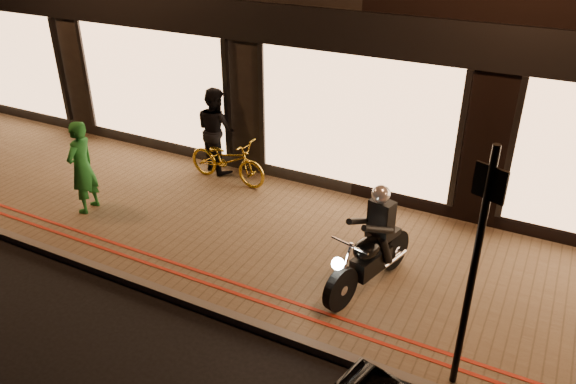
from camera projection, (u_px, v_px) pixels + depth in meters
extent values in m
plane|color=black|center=(240.00, 327.00, 7.57)|extent=(90.00, 90.00, 0.00)
cube|color=brown|center=(305.00, 250.00, 9.11)|extent=(50.00, 4.00, 0.12)
cube|color=#59544C|center=(242.00, 321.00, 7.58)|extent=(50.00, 0.14, 0.12)
cube|color=maroon|center=(257.00, 301.00, 7.86)|extent=(50.00, 0.06, 0.01)
cube|color=maroon|center=(264.00, 293.00, 8.02)|extent=(50.00, 0.06, 0.01)
cube|color=black|center=(360.00, 33.00, 9.19)|extent=(48.00, 0.12, 0.70)
cube|color=#FFBB7F|center=(7.00, 61.00, 13.57)|extent=(3.60, 0.06, 2.38)
cube|color=#FFBB7F|center=(153.00, 86.00, 11.74)|extent=(3.60, 0.06, 2.38)
cube|color=#FFBB7F|center=(354.00, 122.00, 9.90)|extent=(3.60, 0.06, 2.38)
cylinder|color=black|center=(340.00, 289.00, 7.59)|extent=(0.28, 0.65, 0.64)
cylinder|color=black|center=(394.00, 249.00, 8.43)|extent=(0.28, 0.65, 0.64)
cylinder|color=silver|center=(340.00, 289.00, 7.59)|extent=(0.17, 0.17, 0.14)
cylinder|color=silver|center=(394.00, 249.00, 8.43)|extent=(0.17, 0.17, 0.14)
cube|color=black|center=(371.00, 262.00, 8.01)|extent=(0.43, 0.74, 0.30)
ellipsoid|color=black|center=(367.00, 248.00, 7.78)|extent=(0.44, 0.57, 0.29)
cube|color=black|center=(384.00, 236.00, 8.06)|extent=(0.36, 0.59, 0.09)
cylinder|color=silver|center=(350.00, 245.00, 7.39)|extent=(0.59, 0.19, 0.03)
cylinder|color=silver|center=(344.00, 269.00, 7.48)|extent=(0.13, 0.33, 0.71)
sphere|color=white|center=(338.00, 264.00, 7.32)|extent=(0.21, 0.21, 0.17)
cylinder|color=silver|center=(395.00, 259.00, 8.28)|extent=(0.21, 0.55, 0.07)
cube|color=black|center=(381.00, 218.00, 7.81)|extent=(0.39, 0.30, 0.55)
sphere|color=silver|center=(381.00, 194.00, 7.58)|extent=(0.32, 0.32, 0.26)
cylinder|color=black|center=(358.00, 221.00, 7.69)|extent=(0.16, 0.61, 0.34)
cylinder|color=black|center=(378.00, 229.00, 7.49)|extent=(0.32, 0.59, 0.34)
cylinder|color=black|center=(369.00, 243.00, 8.08)|extent=(0.13, 0.27, 0.46)
cylinder|color=black|center=(385.00, 250.00, 7.91)|extent=(0.25, 0.29, 0.46)
cylinder|color=black|center=(472.00, 276.00, 5.88)|extent=(0.11, 0.11, 3.00)
cube|color=black|center=(490.00, 183.00, 5.36)|extent=(0.33, 0.17, 0.35)
imported|color=gold|center=(227.00, 160.00, 10.95)|extent=(1.76, 0.70, 0.91)
imported|color=#1D6E29|center=(82.00, 167.00, 9.76)|extent=(0.48, 0.66, 1.68)
imported|color=black|center=(216.00, 130.00, 11.24)|extent=(1.04, 0.94, 1.74)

